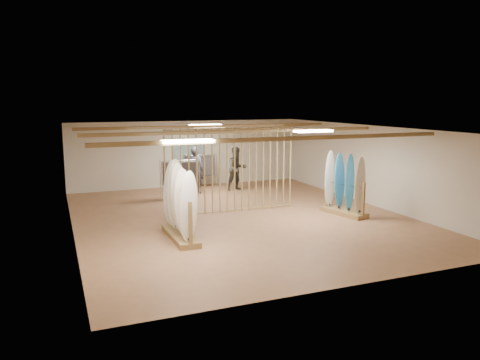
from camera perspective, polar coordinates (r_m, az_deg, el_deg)
name	(u,v)px	position (r m, az deg, el deg)	size (l,w,h in m)	color
floor	(240,217)	(14.88, 0.00, -4.56)	(12.00, 12.00, 0.00)	#A3734F
ceiling	(240,129)	(14.45, 0.00, 6.27)	(12.00, 12.00, 0.00)	gray
wall_back	(188,154)	(20.24, -6.37, 3.22)	(12.00, 12.00, 0.00)	beige
wall_front	(355,218)	(9.42, 13.82, -4.51)	(12.00, 12.00, 0.00)	beige
wall_left	(70,184)	(13.58, -19.98, -0.50)	(12.00, 12.00, 0.00)	beige
wall_right	(372,165)	(17.09, 15.75, 1.72)	(12.00, 12.00, 0.00)	beige
ceiling_slats	(240,131)	(14.46, 0.00, 5.95)	(9.50, 6.12, 0.10)	olive
light_panels	(240,131)	(14.45, 0.00, 6.03)	(1.20, 0.35, 0.06)	white
bamboo_partition	(231,170)	(15.34, -1.12, 1.20)	(4.45, 0.05, 2.78)	tan
poster	(188,149)	(20.20, -6.37, 3.77)	(1.40, 0.03, 0.90)	teal
rack_left	(180,214)	(12.57, -7.33, -4.07)	(0.56, 2.13, 2.02)	olive
rack_right	(344,195)	(15.47, 12.58, -1.74)	(0.91, 1.76, 1.95)	olive
clothing_rack_a	(180,173)	(17.66, -7.37, 0.85)	(1.40, 0.37, 1.50)	silver
clothing_rack_b	(200,166)	(19.78, -4.92, 1.73)	(1.33, 0.52, 1.44)	silver
shopper_a	(195,167)	(18.57, -5.52, 1.61)	(0.78, 0.53, 2.13)	#2C2B34
shopper_b	(237,166)	(19.12, -0.40, 1.72)	(0.98, 0.76, 2.02)	#302D25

